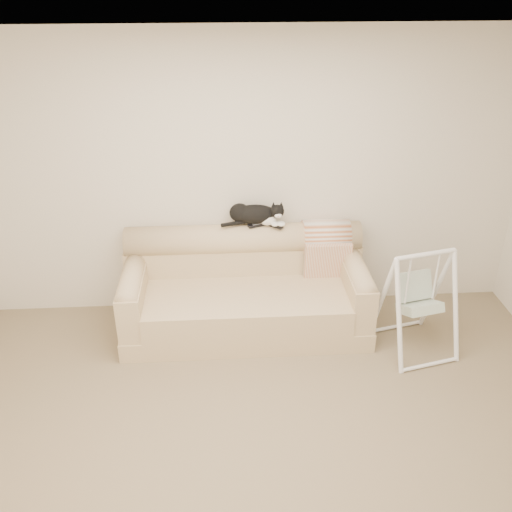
{
  "coord_description": "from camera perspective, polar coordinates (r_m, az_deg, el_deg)",
  "views": [
    {
      "loc": [
        -0.27,
        -2.83,
        3.09
      ],
      "look_at": [
        0.0,
        1.27,
        0.9
      ],
      "focal_mm": 40.0,
      "sensor_mm": 36.0,
      "label": 1
    }
  ],
  "objects": [
    {
      "name": "remote_a",
      "position": [
        5.17,
        0.16,
        3.15
      ],
      "size": [
        0.19,
        0.11,
        0.03
      ],
      "color": "black",
      "rests_on": "sofa"
    },
    {
      "name": "room_shell",
      "position": [
        3.24,
        1.46,
        -0.73
      ],
      "size": [
        5.04,
        4.04,
        2.6
      ],
      "color": "beige",
      "rests_on": "ground"
    },
    {
      "name": "tuxedo_cat",
      "position": [
        5.15,
        -0.09,
        4.2
      ],
      "size": [
        0.58,
        0.24,
        0.23
      ],
      "color": "black",
      "rests_on": "sofa"
    },
    {
      "name": "throw_blanket",
      "position": [
        5.32,
        7.0,
        1.5
      ],
      "size": [
        0.43,
        0.38,
        0.58
      ],
      "color": "#BA6739",
      "rests_on": "sofa"
    },
    {
      "name": "baby_swing",
      "position": [
        5.05,
        15.89,
        -4.36
      ],
      "size": [
        0.7,
        0.73,
        0.95
      ],
      "color": "white",
      "rests_on": "ground"
    },
    {
      "name": "sofa",
      "position": [
        5.22,
        -1.08,
        -3.54
      ],
      "size": [
        2.2,
        0.93,
        0.9
      ],
      "color": "tan",
      "rests_on": "ground"
    },
    {
      "name": "ground_plane",
      "position": [
        4.2,
        1.19,
        -19.31
      ],
      "size": [
        5.0,
        5.0,
        0.0
      ],
      "primitive_type": "plane",
      "color": "#716147",
      "rests_on": "ground"
    },
    {
      "name": "remote_b",
      "position": [
        5.16,
        1.86,
        3.07
      ],
      "size": [
        0.16,
        0.15,
        0.02
      ],
      "color": "black",
      "rests_on": "sofa"
    }
  ]
}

